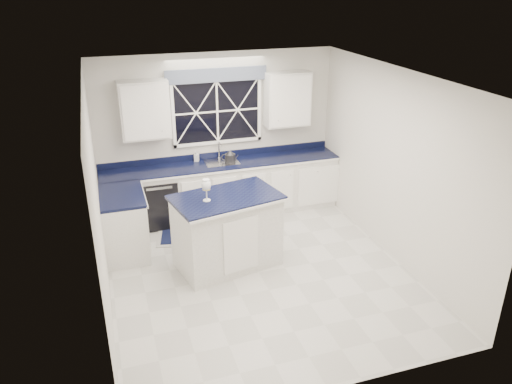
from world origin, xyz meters
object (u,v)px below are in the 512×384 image
object	(u,v)px
island	(227,231)
dishwasher	(158,200)
faucet	(219,150)
wine_glass	(206,186)
soap_bottle	(197,156)
kettle	(230,157)

from	to	relation	value
island	dishwasher	bearing A→B (deg)	103.09
faucet	wine_glass	world-z (taller)	wine_glass
dishwasher	soap_bottle	size ratio (longest dim) A/B	4.63
dishwasher	soap_bottle	bearing A→B (deg)	17.13
kettle	wine_glass	world-z (taller)	wine_glass
island	kettle	size ratio (longest dim) A/B	5.84
faucet	wine_glass	distance (m)	1.97
dishwasher	island	distance (m)	1.77
island	kettle	bearing A→B (deg)	61.13
dishwasher	faucet	size ratio (longest dim) A/B	2.72
wine_glass	soap_bottle	size ratio (longest dim) A/B	1.71
faucet	island	world-z (taller)	faucet
island	wine_glass	world-z (taller)	wine_glass
faucet	kettle	world-z (taller)	faucet
dishwasher	faucet	xyz separation A→B (m)	(1.10, 0.19, 0.69)
kettle	dishwasher	bearing A→B (deg)	-155.60
faucet	soap_bottle	xyz separation A→B (m)	(-0.39, 0.03, -0.07)
island	soap_bottle	distance (m)	1.89
faucet	kettle	xyz separation A→B (m)	(0.13, -0.20, -0.06)
island	kettle	xyz separation A→B (m)	(0.48, 1.59, 0.50)
dishwasher	wine_glass	bearing A→B (deg)	-74.25
island	soap_bottle	size ratio (longest dim) A/B	8.91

